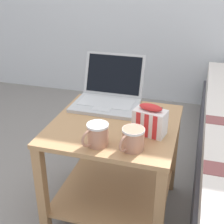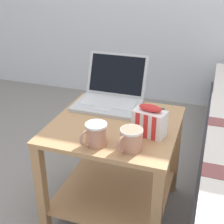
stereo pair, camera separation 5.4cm
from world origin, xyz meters
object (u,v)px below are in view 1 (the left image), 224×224
Objects in this scene: laptop at (108,95)px; mug_front_right at (97,134)px; snack_bag at (150,121)px; mug_front_left at (133,138)px; cell_phone at (154,113)px.

mug_front_right is at bearing -79.03° from laptop.
mug_front_left is at bearing -106.48° from snack_bag.
snack_bag reaches higher than mug_front_right.
laptop is at bearing 135.53° from snack_bag.
laptop is at bearing 119.07° from mug_front_left.
laptop is 0.48m from mug_front_left.
mug_front_left is 0.82× the size of snack_bag.
laptop reaches higher than mug_front_left.
mug_front_right is (-0.15, -0.01, 0.00)m from mug_front_left.
snack_bag is (0.20, 0.16, 0.01)m from mug_front_right.
cell_phone is (0.03, 0.36, -0.05)m from mug_front_left.
laptop is 2.46× the size of cell_phone.
mug_front_right is 0.81× the size of snack_bag.
laptop is 0.28m from cell_phone.
laptop is 2.67× the size of mug_front_left.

